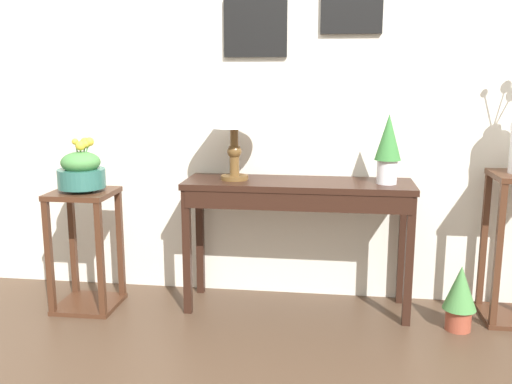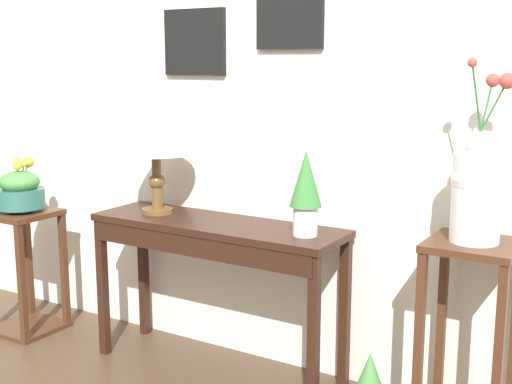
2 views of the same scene
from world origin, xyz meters
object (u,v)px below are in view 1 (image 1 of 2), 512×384
at_px(potted_plant_on_console, 388,145).
at_px(console_table, 298,201).
at_px(potted_plant_floor, 460,295).
at_px(planter_bowl_wide_left, 81,170).
at_px(table_lamp, 234,109).
at_px(pedestal_stand_left, 86,250).

bearing_deg(potted_plant_on_console, console_table, -178.67).
height_order(potted_plant_on_console, potted_plant_floor, potted_plant_on_console).
relative_size(planter_bowl_wide_left, potted_plant_floor, 0.84).
bearing_deg(potted_plant_floor, planter_bowl_wide_left, 179.00).
height_order(console_table, potted_plant_floor, console_table).
relative_size(table_lamp, pedestal_stand_left, 0.77).
bearing_deg(potted_plant_floor, console_table, 169.56).
distance_m(table_lamp, potted_plant_floor, 1.62).
relative_size(console_table, potted_plant_floor, 3.56).
xyz_separation_m(potted_plant_on_console, pedestal_stand_left, (-1.75, -0.14, -0.64)).
relative_size(console_table, pedestal_stand_left, 1.84).
distance_m(table_lamp, planter_bowl_wide_left, 0.95).
relative_size(table_lamp, planter_bowl_wide_left, 1.77).
relative_size(console_table, table_lamp, 2.40).
bearing_deg(pedestal_stand_left, planter_bowl_wide_left, 66.91).
relative_size(potted_plant_on_console, planter_bowl_wide_left, 1.27).
relative_size(potted_plant_on_console, pedestal_stand_left, 0.55).
bearing_deg(planter_bowl_wide_left, pedestal_stand_left, -113.09).
distance_m(console_table, planter_bowl_wide_left, 1.27).
xyz_separation_m(console_table, potted_plant_on_console, (0.50, 0.01, 0.33)).
distance_m(console_table, potted_plant_floor, 1.03).
relative_size(pedestal_stand_left, planter_bowl_wide_left, 2.32).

